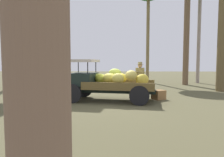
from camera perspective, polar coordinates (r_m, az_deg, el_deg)
The scene contains 5 objects.
ground_plane at distance 9.14m, azimuth -1.50°, elevation -6.36°, with size 60.00×60.00×0.00m, color brown.
truck at distance 9.33m, azimuth -3.34°, elevation -0.71°, with size 4.61×2.31×1.84m.
farmer at distance 10.33m, azimuth 7.64°, elevation 0.38°, with size 0.54×0.50×1.73m.
wooden_crate at distance 9.93m, azimuth 12.60°, elevation -4.34°, with size 0.52×0.47×0.43m, color olive.
loose_banana_bunch at distance 11.61m, azimuth 5.26°, elevation -3.18°, with size 0.49×0.42×0.35m, color #B1D03B.
Camera 1 is at (-0.50, 8.96, 1.72)m, focal length 33.45 mm.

